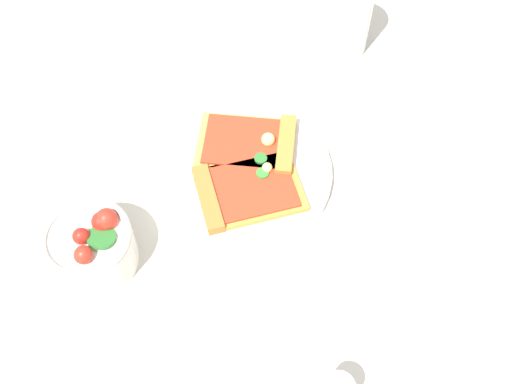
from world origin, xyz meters
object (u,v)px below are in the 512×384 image
object	(u,v)px
pizza_slice_near	(243,191)
soda_glass	(345,17)
plate	(243,173)
salad_bowl	(91,246)
pizza_slice_far	(255,145)

from	to	relation	value
pizza_slice_near	soda_glass	world-z (taller)	soda_glass
plate	salad_bowl	bearing A→B (deg)	-171.62
salad_bowl	soda_glass	bearing A→B (deg)	21.69
pizza_slice_near	soda_glass	size ratio (longest dim) A/B	1.16
pizza_slice_near	salad_bowl	xyz separation A→B (m)	(-0.19, 0.00, 0.01)
pizza_slice_near	salad_bowl	size ratio (longest dim) A/B	1.38
plate	pizza_slice_near	distance (m)	0.04
plate	soda_glass	xyz separation A→B (m)	(0.23, 0.14, 0.05)
plate	soda_glass	bearing A→B (deg)	31.90
plate	salad_bowl	world-z (taller)	salad_bowl
salad_bowl	plate	bearing A→B (deg)	8.38
salad_bowl	pizza_slice_near	bearing A→B (deg)	-0.49
pizza_slice_far	soda_glass	size ratio (longest dim) A/B	1.25
plate	salad_bowl	distance (m)	0.21
pizza_slice_far	soda_glass	world-z (taller)	soda_glass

